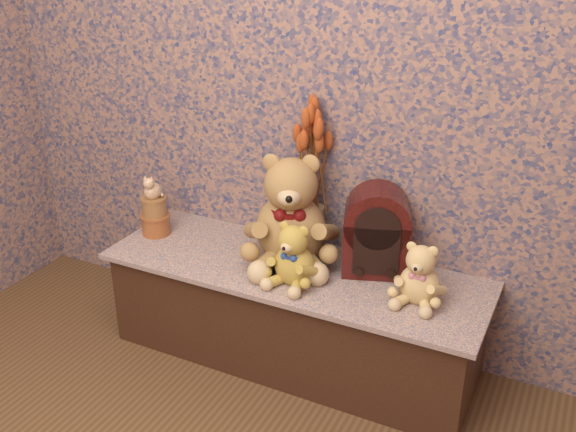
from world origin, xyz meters
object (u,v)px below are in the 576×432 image
at_px(ceramic_vase, 311,227).
at_px(cat_figurine, 152,186).
at_px(cathedral_radio, 377,230).
at_px(biscuit_tin_lower, 156,225).
at_px(teddy_large, 291,204).
at_px(teddy_small, 421,270).
at_px(teddy_medium, 295,251).

bearing_deg(ceramic_vase, cat_figurine, -164.70).
bearing_deg(cathedral_radio, biscuit_tin_lower, 167.46).
xyz_separation_m(teddy_large, cathedral_radio, (0.33, 0.06, -0.07)).
distance_m(teddy_small, cat_figurine, 1.16).
height_order(teddy_medium, teddy_small, teddy_medium).
bearing_deg(teddy_small, biscuit_tin_lower, 179.53).
relative_size(cathedral_radio, biscuit_tin_lower, 2.89).
height_order(teddy_large, teddy_medium, teddy_large).
bearing_deg(teddy_small, teddy_large, 172.01).
distance_m(teddy_medium, ceramic_vase, 0.29).
relative_size(cathedral_radio, cat_figurine, 3.08).
distance_m(cathedral_radio, ceramic_vase, 0.32).
bearing_deg(ceramic_vase, teddy_small, -21.26).
bearing_deg(biscuit_tin_lower, cathedral_radio, 6.95).
bearing_deg(cathedral_radio, teddy_medium, -157.57).
height_order(teddy_small, cat_figurine, cat_figurine).
bearing_deg(teddy_large, ceramic_vase, 52.19).
bearing_deg(cathedral_radio, cat_figurine, 167.46).
bearing_deg(cathedral_radio, ceramic_vase, 148.92).
height_order(teddy_large, cat_figurine, teddy_large).
bearing_deg(cathedral_radio, teddy_large, 170.00).
bearing_deg(ceramic_vase, biscuit_tin_lower, -164.70).
xyz_separation_m(teddy_medium, ceramic_vase, (-0.06, 0.28, -0.04)).
xyz_separation_m(cathedral_radio, ceramic_vase, (-0.30, 0.06, -0.08)).
height_order(teddy_small, ceramic_vase, teddy_small).
height_order(biscuit_tin_lower, cat_figurine, cat_figurine).
relative_size(teddy_large, teddy_small, 1.96).
relative_size(biscuit_tin_lower, cat_figurine, 1.07).
bearing_deg(teddy_large, teddy_small, -31.44).
relative_size(teddy_large, cat_figurine, 4.25).
xyz_separation_m(teddy_medium, cat_figurine, (-0.71, 0.10, 0.09)).
distance_m(teddy_medium, cat_figurine, 0.72).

